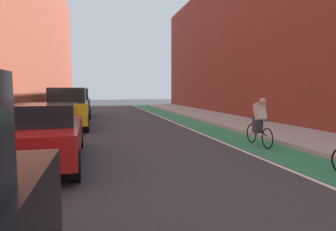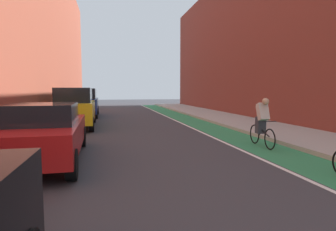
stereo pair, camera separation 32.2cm
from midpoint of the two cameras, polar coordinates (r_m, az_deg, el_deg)
The scene contains 10 objects.
ground_plane at distance 13.14m, azimuth -4.58°, elevation -3.00°, with size 86.97×86.97×0.00m, color #38383D.
bike_lane_paint at distance 15.86m, azimuth 6.76°, elevation -1.61°, with size 1.60×39.53×0.00m, color #2D8451.
lane_divider_stripe at distance 15.59m, azimuth 3.62°, elevation -1.70°, with size 0.12×39.53×0.00m, color white.
sidewalk_right at distance 16.79m, azimuth 14.66°, elevation -1.13°, with size 3.28×39.53×0.14m, color #A8A59E.
building_facade_left at distance 15.92m, azimuth -28.93°, elevation 17.57°, with size 3.00×39.53×10.91m.
building_facade_right at distance 20.15m, azimuth 19.84°, elevation 15.06°, with size 2.40×35.53×10.85m, color brown.
parked_sedan_red at distance 7.86m, azimuth -22.72°, elevation -3.13°, with size 1.95×4.74×1.53m.
parked_suv_yellow_cab at distance 14.68m, azimuth -17.80°, elevation 1.62°, with size 1.96×4.78×1.98m.
parked_suv_blue at distance 20.34m, azimuth -16.23°, elevation 2.58°, with size 1.89×4.51×1.98m.
cyclist_trailing at distance 9.81m, azimuth 19.49°, elevation -1.07°, with size 0.48×1.72×1.62m.
Camera 2 is at (-1.54, 2.83, 1.87)m, focal length 29.91 mm.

